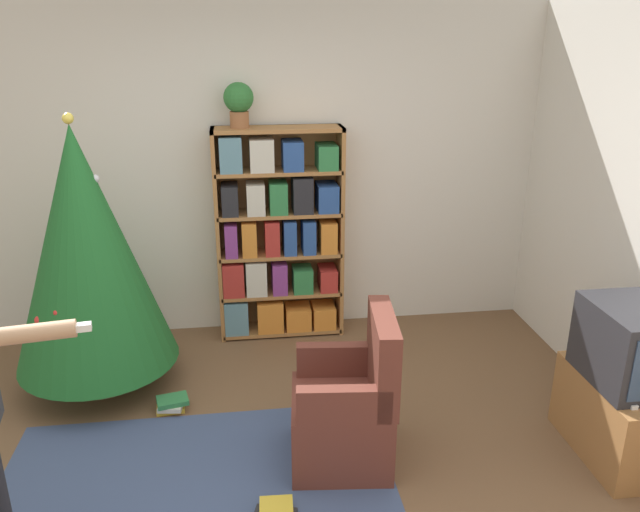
# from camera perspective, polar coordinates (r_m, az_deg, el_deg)

# --- Properties ---
(wall_back) EXTENTS (8.00, 0.10, 2.60)m
(wall_back) POSITION_cam_1_polar(r_m,az_deg,el_deg) (5.02, -6.91, 7.46)
(wall_back) COLOR silver
(wall_back) RESTS_ON ground_plane
(area_rug) EXTENTS (2.19, 1.75, 0.01)m
(area_rug) POSITION_cam_1_polar(r_m,az_deg,el_deg) (3.59, -11.41, -21.84)
(area_rug) COLOR #3D4C70
(area_rug) RESTS_ON ground_plane
(bookshelf) EXTENTS (0.99, 0.28, 1.69)m
(bookshelf) POSITION_cam_1_polar(r_m,az_deg,el_deg) (4.94, -3.88, 1.60)
(bookshelf) COLOR #A8703D
(bookshelf) RESTS_ON ground_plane
(tv_stand) EXTENTS (0.46, 0.75, 0.49)m
(tv_stand) POSITION_cam_1_polar(r_m,az_deg,el_deg) (4.15, 25.75, -13.10)
(tv_stand) COLOR #996638
(tv_stand) RESTS_ON ground_plane
(television) EXTENTS (0.47, 0.56, 0.46)m
(television) POSITION_cam_1_polar(r_m,az_deg,el_deg) (3.93, 26.81, -7.25)
(television) COLOR #28282D
(television) RESTS_ON tv_stand
(game_remote) EXTENTS (0.04, 0.12, 0.02)m
(game_remote) POSITION_cam_1_polar(r_m,az_deg,el_deg) (3.79, 26.37, -11.86)
(game_remote) COLOR white
(game_remote) RESTS_ON tv_stand
(christmas_tree) EXTENTS (1.07, 1.07, 1.91)m
(christmas_tree) POSITION_cam_1_polar(r_m,az_deg,el_deg) (4.34, -20.63, 0.51)
(christmas_tree) COLOR #4C3323
(christmas_tree) RESTS_ON ground_plane
(armchair) EXTENTS (0.62, 0.61, 0.92)m
(armchair) POSITION_cam_1_polar(r_m,az_deg,el_deg) (3.68, 2.59, -13.93)
(armchair) COLOR brown
(armchair) RESTS_ON ground_plane
(potted_plant) EXTENTS (0.22, 0.22, 0.33)m
(potted_plant) POSITION_cam_1_polar(r_m,az_deg,el_deg) (4.72, -7.45, 13.83)
(potted_plant) COLOR #935B38
(potted_plant) RESTS_ON bookshelf
(book_pile_near_tree) EXTENTS (0.22, 0.18, 0.10)m
(book_pile_near_tree) POSITION_cam_1_polar(r_m,az_deg,el_deg) (4.33, -13.42, -13.05)
(book_pile_near_tree) COLOR gold
(book_pile_near_tree) RESTS_ON ground_plane
(book_pile_by_chair) EXTENTS (0.24, 0.18, 0.06)m
(book_pile_by_chair) POSITION_cam_1_polar(r_m,az_deg,el_deg) (3.49, -4.06, -22.26)
(book_pile_by_chair) COLOR #232328
(book_pile_by_chair) RESTS_ON ground_plane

